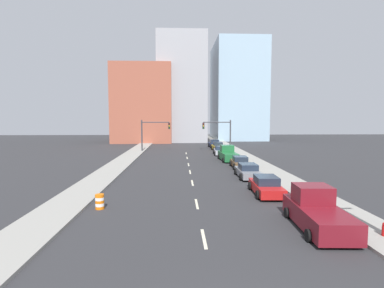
% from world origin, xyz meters
% --- Properties ---
extents(sidewalk_left, '(2.96, 99.02, 0.16)m').
position_xyz_m(sidewalk_left, '(-8.66, 49.51, 0.08)').
color(sidewalk_left, gray).
rests_on(sidewalk_left, ground).
extents(sidewalk_right, '(2.96, 99.02, 0.16)m').
position_xyz_m(sidewalk_right, '(8.66, 49.51, 0.08)').
color(sidewalk_right, gray).
rests_on(sidewalk_right, ground).
extents(lane_stripe_at_8m, '(0.16, 2.40, 0.01)m').
position_xyz_m(lane_stripe_at_8m, '(0.00, 7.62, 0.00)').
color(lane_stripe_at_8m, beige).
rests_on(lane_stripe_at_8m, ground).
extents(lane_stripe_at_13m, '(0.16, 2.40, 0.01)m').
position_xyz_m(lane_stripe_at_13m, '(0.00, 13.50, 0.00)').
color(lane_stripe_at_13m, beige).
rests_on(lane_stripe_at_13m, ground).
extents(lane_stripe_at_20m, '(0.16, 2.40, 0.01)m').
position_xyz_m(lane_stripe_at_20m, '(0.00, 20.16, 0.00)').
color(lane_stripe_at_20m, beige).
rests_on(lane_stripe_at_20m, ground).
extents(lane_stripe_at_26m, '(0.16, 2.40, 0.01)m').
position_xyz_m(lane_stripe_at_26m, '(0.00, 25.64, 0.00)').
color(lane_stripe_at_26m, beige).
rests_on(lane_stripe_at_26m, ground).
extents(lane_stripe_at_31m, '(0.16, 2.40, 0.01)m').
position_xyz_m(lane_stripe_at_31m, '(0.00, 30.80, 0.00)').
color(lane_stripe_at_31m, beige).
rests_on(lane_stripe_at_31m, ground).
extents(lane_stripe_at_37m, '(0.16, 2.40, 0.01)m').
position_xyz_m(lane_stripe_at_37m, '(0.00, 37.19, 0.00)').
color(lane_stripe_at_37m, beige).
rests_on(lane_stripe_at_37m, ground).
extents(lane_stripe_at_43m, '(0.16, 2.40, 0.01)m').
position_xyz_m(lane_stripe_at_43m, '(0.00, 43.07, 0.00)').
color(lane_stripe_at_43m, beige).
rests_on(lane_stripe_at_43m, ground).
extents(building_brick_left, '(14.00, 16.00, 18.53)m').
position_xyz_m(building_brick_left, '(-9.90, 69.83, 9.27)').
color(building_brick_left, '#9E513D').
rests_on(building_brick_left, ground).
extents(building_office_center, '(12.00, 20.00, 26.31)m').
position_xyz_m(building_office_center, '(-0.43, 73.83, 13.16)').
color(building_office_center, '#99999E').
rests_on(building_office_center, ground).
extents(building_glass_right, '(13.00, 20.00, 26.33)m').
position_xyz_m(building_glass_right, '(15.11, 77.83, 13.16)').
color(building_glass_right, '#99B7CC').
rests_on(building_glass_right, ground).
extents(traffic_signal_left, '(5.05, 0.35, 5.51)m').
position_xyz_m(traffic_signal_left, '(-6.06, 45.93, 3.65)').
color(traffic_signal_left, '#38383D').
rests_on(traffic_signal_left, ground).
extents(traffic_signal_right, '(5.05, 0.35, 5.51)m').
position_xyz_m(traffic_signal_right, '(6.28, 45.93, 3.65)').
color(traffic_signal_right, '#38383D').
rests_on(traffic_signal_right, ground).
extents(traffic_barrel, '(0.56, 0.56, 0.95)m').
position_xyz_m(traffic_barrel, '(-6.25, 12.64, 0.47)').
color(traffic_barrel, orange).
rests_on(traffic_barrel, ground).
extents(pickup_truck_maroon, '(2.63, 5.56, 2.13)m').
position_xyz_m(pickup_truck_maroon, '(6.06, 8.81, 0.85)').
color(pickup_truck_maroon, maroon).
rests_on(pickup_truck_maroon, ground).
extents(sedan_red, '(2.28, 4.73, 1.41)m').
position_xyz_m(sedan_red, '(5.44, 15.83, 0.65)').
color(sedan_red, red).
rests_on(sedan_red, ground).
extents(sedan_gray, '(2.19, 4.63, 1.36)m').
position_xyz_m(sedan_gray, '(5.55, 22.36, 0.63)').
color(sedan_gray, slate).
rests_on(sedan_gray, ground).
extents(sedan_brown, '(2.15, 4.45, 1.36)m').
position_xyz_m(sedan_brown, '(5.96, 28.10, 0.63)').
color(sedan_brown, brown).
rests_on(sedan_brown, ground).
extents(pickup_truck_green, '(2.40, 5.53, 2.08)m').
position_xyz_m(pickup_truck_green, '(5.53, 34.22, 0.84)').
color(pickup_truck_green, '#1E6033').
rests_on(pickup_truck_green, ground).
extents(sedan_silver, '(2.35, 4.81, 1.37)m').
position_xyz_m(sedan_silver, '(5.43, 40.91, 0.64)').
color(sedan_silver, '#B2B2BC').
rests_on(sedan_silver, ground).
extents(sedan_yellow, '(2.13, 4.44, 1.51)m').
position_xyz_m(sedan_yellow, '(5.83, 47.39, 0.69)').
color(sedan_yellow, gold).
rests_on(sedan_yellow, ground).
extents(sedan_navy, '(2.27, 4.79, 1.55)m').
position_xyz_m(sedan_navy, '(5.88, 53.02, 0.71)').
color(sedan_navy, '#141E47').
rests_on(sedan_navy, ground).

